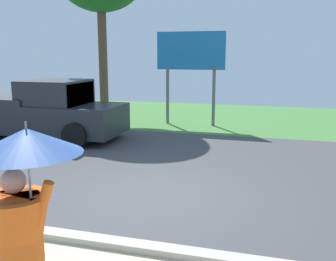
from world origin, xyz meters
TOP-DOWN VIEW (x-y plane):
  - ground_plane at (0.00, 2.95)m, footprint 40.00×22.00m
  - monk_pedestrian at (0.02, -3.91)m, footprint 1.04×0.94m
  - pickup_truck at (-5.03, 4.02)m, footprint 5.20×2.28m
  - roadside_billboard at (-1.04, 7.69)m, footprint 2.60×0.12m

SIDE VIEW (x-z plane):
  - ground_plane at x=0.00m, z-range -0.15..0.05m
  - pickup_truck at x=-5.03m, z-range -0.07..1.81m
  - monk_pedestrian at x=0.02m, z-range 0.01..2.14m
  - roadside_billboard at x=-1.04m, z-range 0.80..4.30m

